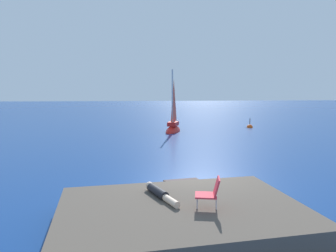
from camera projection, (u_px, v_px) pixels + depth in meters
ground_plane at (191, 190)px, 11.33m from camera, size 160.00×160.00×0.00m
shore_ledge at (181, 217)px, 8.15m from camera, size 6.63×4.93×0.63m
boulder_seaward at (188, 195)px, 10.77m from camera, size 1.87×1.69×1.00m
boulder_inland at (113, 199)px, 10.41m from camera, size 1.31×1.33×0.67m
sailboat_near at (173, 128)px, 26.36m from camera, size 1.97×3.12×5.62m
person_sunbather at (160, 193)px, 8.71m from camera, size 0.83×1.67×0.25m
beach_chair at (211, 192)px, 7.80m from camera, size 0.68×0.59×0.80m
marker_buoy at (250, 127)px, 29.25m from camera, size 0.56×0.56×1.13m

